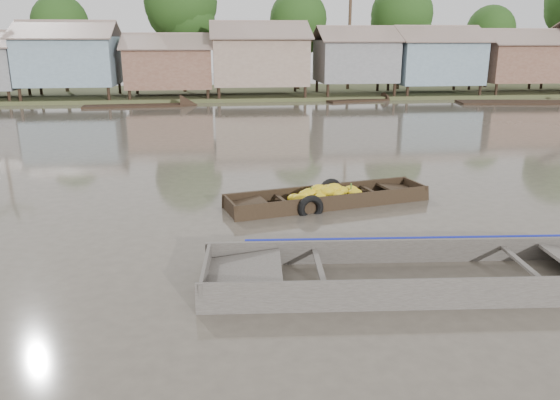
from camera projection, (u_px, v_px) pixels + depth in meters
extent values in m
plane|color=#4A4338|center=(261.00, 250.00, 11.20)|extent=(120.00, 120.00, 0.00)
cube|color=#384723|center=(224.00, 94.00, 42.61)|extent=(120.00, 12.00, 0.50)
cube|color=slate|center=(70.00, 61.00, 37.29)|extent=(6.20, 5.20, 3.20)
cube|color=brown|center=(61.00, 29.00, 35.37)|extent=(6.60, 3.02, 1.28)
cube|color=brown|center=(72.00, 30.00, 38.04)|extent=(6.60, 3.02, 1.28)
cube|color=brown|center=(170.00, 68.00, 38.21)|extent=(5.80, 4.60, 2.70)
cube|color=brown|center=(167.00, 41.00, 36.51)|extent=(6.20, 2.67, 1.14)
cube|color=brown|center=(170.00, 41.00, 38.88)|extent=(6.20, 2.67, 1.14)
cube|color=#856D5C|center=(259.00, 61.00, 38.81)|extent=(6.50, 5.30, 3.30)
cube|color=brown|center=(261.00, 30.00, 36.85)|extent=(6.90, 3.08, 1.31)
cube|color=brown|center=(257.00, 30.00, 39.58)|extent=(6.90, 3.08, 1.31)
cube|color=slate|center=(355.00, 61.00, 39.64)|extent=(5.40, 4.70, 2.90)
cube|color=brown|center=(361.00, 34.00, 37.89)|extent=(5.80, 2.73, 1.17)
cube|color=brown|center=(352.00, 34.00, 40.31)|extent=(5.80, 2.73, 1.17)
cube|color=slate|center=(434.00, 62.00, 40.37)|extent=(6.00, 5.00, 3.10)
cube|color=brown|center=(444.00, 34.00, 38.51)|extent=(6.40, 2.90, 1.24)
cube|color=brown|center=(429.00, 34.00, 41.08)|extent=(6.40, 2.90, 1.24)
cube|color=brown|center=(517.00, 62.00, 41.14)|extent=(5.70, 4.90, 2.80)
cube|color=brown|center=(530.00, 37.00, 39.35)|extent=(6.10, 2.85, 1.21)
cube|color=brown|center=(510.00, 37.00, 41.87)|extent=(6.10, 2.85, 1.21)
cylinder|color=#473323|center=(64.00, 62.00, 41.46)|extent=(0.28, 0.28, 4.90)
sphere|color=#173811|center=(60.00, 23.00, 40.67)|extent=(4.20, 4.20, 4.20)
cylinder|color=#473323|center=(183.00, 53.00, 41.36)|extent=(0.28, 0.28, 6.30)
sphere|color=#173811|center=(181.00, 2.00, 40.34)|extent=(5.40, 5.40, 5.40)
cylinder|color=#473323|center=(298.00, 59.00, 43.51)|extent=(0.28, 0.28, 5.25)
sphere|color=#173811|center=(298.00, 19.00, 42.66)|extent=(4.50, 4.50, 4.50)
cylinder|color=#473323|center=(399.00, 56.00, 43.44)|extent=(0.28, 0.28, 5.60)
sphere|color=#173811|center=(402.00, 14.00, 42.53)|extent=(4.80, 4.80, 4.80)
cylinder|color=#473323|center=(487.00, 62.00, 45.47)|extent=(0.28, 0.28, 4.55)
sphere|color=#173811|center=(491.00, 30.00, 44.73)|extent=(3.90, 3.90, 3.90)
cylinder|color=#473323|center=(349.00, 41.00, 43.11)|extent=(0.24, 0.24, 8.00)
cube|color=black|center=(328.00, 207.00, 14.36)|extent=(5.39, 2.19, 0.08)
cube|color=black|center=(319.00, 193.00, 14.82)|extent=(5.30, 1.37, 0.50)
cube|color=black|center=(337.00, 205.00, 13.78)|extent=(5.30, 1.37, 0.50)
cube|color=black|center=(414.00, 190.00, 15.17)|extent=(0.33, 1.16, 0.47)
cube|color=black|center=(400.00, 189.00, 15.01)|extent=(1.13, 1.20, 0.19)
cube|color=black|center=(230.00, 209.00, 13.43)|extent=(0.33, 1.16, 0.47)
cube|color=black|center=(248.00, 205.00, 13.56)|extent=(1.13, 1.20, 0.19)
cube|color=black|center=(283.00, 200.00, 13.85)|extent=(0.35, 1.12, 0.05)
cube|color=black|center=(371.00, 191.00, 14.69)|extent=(0.35, 1.12, 0.05)
ellipsoid|color=gold|center=(327.00, 191.00, 14.07)|extent=(0.47, 0.37, 0.25)
ellipsoid|color=gold|center=(319.00, 189.00, 14.18)|extent=(0.46, 0.37, 0.25)
ellipsoid|color=gold|center=(332.00, 192.00, 14.18)|extent=(0.44, 0.35, 0.24)
ellipsoid|color=gold|center=(334.00, 188.00, 14.24)|extent=(0.50, 0.40, 0.27)
ellipsoid|color=gold|center=(332.00, 191.00, 14.69)|extent=(0.41, 0.32, 0.22)
ellipsoid|color=gold|center=(319.00, 192.00, 14.43)|extent=(0.40, 0.32, 0.22)
ellipsoid|color=gold|center=(308.00, 203.00, 13.81)|extent=(0.48, 0.38, 0.26)
ellipsoid|color=gold|center=(318.00, 192.00, 14.29)|extent=(0.43, 0.34, 0.24)
ellipsoid|color=gold|center=(295.00, 198.00, 14.10)|extent=(0.45, 0.36, 0.24)
ellipsoid|color=gold|center=(324.00, 191.00, 14.34)|extent=(0.47, 0.37, 0.25)
ellipsoid|color=gold|center=(355.00, 193.00, 14.38)|extent=(0.45, 0.36, 0.25)
ellipsoid|color=gold|center=(310.00, 193.00, 14.13)|extent=(0.49, 0.39, 0.27)
ellipsoid|color=gold|center=(341.00, 191.00, 14.31)|extent=(0.45, 0.36, 0.24)
ellipsoid|color=gold|center=(328.00, 188.00, 14.31)|extent=(0.37, 0.30, 0.20)
ellipsoid|color=gold|center=(297.00, 202.00, 13.96)|extent=(0.38, 0.30, 0.21)
ellipsoid|color=gold|center=(305.00, 194.00, 14.10)|extent=(0.42, 0.33, 0.23)
ellipsoid|color=gold|center=(314.00, 191.00, 14.41)|extent=(0.39, 0.31, 0.21)
ellipsoid|color=gold|center=(337.00, 194.00, 14.16)|extent=(0.43, 0.34, 0.23)
ellipsoid|color=gold|center=(322.00, 193.00, 14.11)|extent=(0.46, 0.36, 0.25)
ellipsoid|color=gold|center=(320.00, 197.00, 13.92)|extent=(0.38, 0.30, 0.21)
ellipsoid|color=gold|center=(365.00, 198.00, 14.29)|extent=(0.41, 0.33, 0.22)
ellipsoid|color=gold|center=(310.00, 203.00, 13.83)|extent=(0.48, 0.38, 0.26)
ellipsoid|color=gold|center=(300.00, 199.00, 13.97)|extent=(0.49, 0.39, 0.27)
ellipsoid|color=gold|center=(320.00, 192.00, 14.37)|extent=(0.44, 0.35, 0.24)
ellipsoid|color=gold|center=(303.00, 206.00, 13.74)|extent=(0.39, 0.31, 0.21)
ellipsoid|color=gold|center=(351.00, 190.00, 14.71)|extent=(0.48, 0.38, 0.26)
ellipsoid|color=gold|center=(331.00, 192.00, 14.65)|extent=(0.42, 0.34, 0.23)
cylinder|color=#3F6626|center=(311.00, 190.00, 14.06)|extent=(0.04, 0.04, 0.17)
cylinder|color=#3F6626|center=(335.00, 188.00, 14.28)|extent=(0.04, 0.04, 0.17)
cylinder|color=#3F6626|center=(351.00, 186.00, 14.44)|extent=(0.04, 0.04, 0.17)
torus|color=black|center=(330.00, 191.00, 15.01)|extent=(0.71, 0.33, 0.69)
torus|color=black|center=(311.00, 208.00, 13.45)|extent=(0.70, 0.32, 0.68)
cube|color=#3C3833|center=(421.00, 287.00, 9.70)|extent=(7.72, 2.23, 0.08)
cube|color=#3C3833|center=(408.00, 253.00, 10.52)|extent=(7.77, 0.78, 0.62)
cube|color=#3C3833|center=(439.00, 297.00, 8.73)|extent=(7.77, 0.78, 0.62)
cube|color=#3C3833|center=(206.00, 277.00, 9.47)|extent=(0.21, 1.90, 0.59)
cube|color=#3C3833|center=(244.00, 273.00, 9.48)|extent=(1.44, 1.74, 0.24)
cube|color=#3C3833|center=(320.00, 269.00, 9.52)|extent=(0.24, 1.83, 0.05)
cube|color=#3C3833|center=(524.00, 265.00, 9.66)|extent=(0.24, 1.83, 0.05)
cube|color=#665E54|center=(421.00, 285.00, 9.69)|extent=(5.89, 1.94, 0.02)
cube|color=navy|center=(408.00, 241.00, 10.51)|extent=(6.28, 0.59, 0.15)
torus|color=olive|center=(550.00, 289.00, 9.47)|extent=(0.43, 0.43, 0.06)
torus|color=olive|center=(550.00, 287.00, 9.46)|extent=(0.35, 0.35, 0.06)
cube|color=black|center=(531.00, 104.00, 36.46)|extent=(9.81, 3.51, 0.35)
cube|color=black|center=(358.00, 102.00, 37.65)|extent=(4.57, 2.13, 0.35)
cube|color=black|center=(134.00, 108.00, 34.65)|extent=(6.34, 1.72, 0.35)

